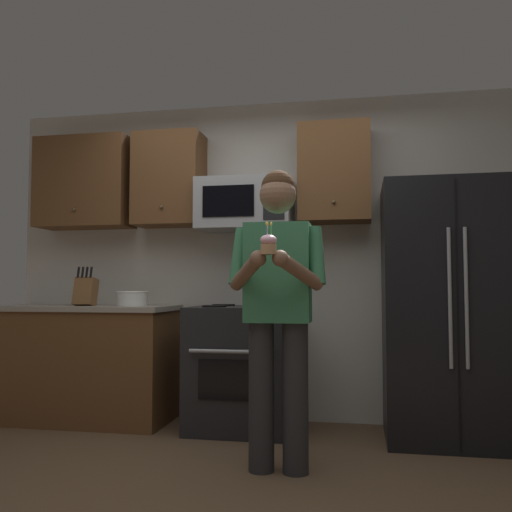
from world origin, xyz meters
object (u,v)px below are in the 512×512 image
(refrigerator, at_px, (449,311))
(person, at_px, (278,299))
(bowl_large_white, at_px, (132,298))
(knife_block, at_px, (86,291))
(cupcake, at_px, (268,244))
(oven_range, at_px, (242,367))
(microwave, at_px, (245,205))

(refrigerator, distance_m, person, 1.40)
(bowl_large_white, relative_size, person, 0.14)
(knife_block, xyz_separation_m, bowl_large_white, (0.37, 0.06, -0.05))
(person, bearing_deg, cupcake, -90.00)
(person, bearing_deg, refrigerator, 38.82)
(oven_range, bearing_deg, microwave, 89.98)
(refrigerator, bearing_deg, microwave, 173.97)
(cupcake, bearing_deg, person, 90.00)
(refrigerator, bearing_deg, person, -141.18)
(bowl_large_white, bearing_deg, oven_range, -2.17)
(microwave, height_order, refrigerator, microwave)
(oven_range, height_order, cupcake, cupcake)
(person, bearing_deg, microwave, 111.84)
(microwave, distance_m, bowl_large_white, 1.17)
(microwave, distance_m, refrigerator, 1.72)
(knife_block, distance_m, bowl_large_white, 0.38)
(knife_block, relative_size, cupcake, 1.84)
(bowl_large_white, bearing_deg, refrigerator, -1.75)
(bowl_large_white, bearing_deg, knife_block, -170.18)
(refrigerator, relative_size, bowl_large_white, 7.18)
(oven_range, relative_size, cupcake, 5.36)
(refrigerator, xyz_separation_m, knife_block, (-2.77, 0.01, 0.13))
(oven_range, xyz_separation_m, microwave, (0.00, 0.12, 1.26))
(microwave, bearing_deg, bowl_large_white, -174.64)
(cupcake, bearing_deg, oven_range, 108.43)
(microwave, bearing_deg, knife_block, -173.34)
(knife_block, height_order, bowl_large_white, knife_block)
(refrigerator, relative_size, cupcake, 10.35)
(person, distance_m, cupcake, 0.44)
(microwave, distance_m, knife_block, 1.45)
(refrigerator, bearing_deg, knife_block, 179.80)
(knife_block, bearing_deg, person, -27.63)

